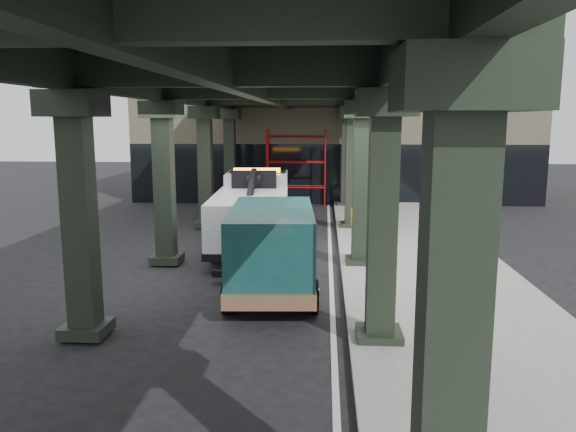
% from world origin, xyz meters
% --- Properties ---
extents(ground, '(90.00, 90.00, 0.00)m').
position_xyz_m(ground, '(0.00, 0.00, 0.00)').
color(ground, black).
rests_on(ground, ground).
extents(sidewalk, '(5.00, 40.00, 0.15)m').
position_xyz_m(sidewalk, '(4.50, 2.00, 0.07)').
color(sidewalk, gray).
rests_on(sidewalk, ground).
extents(lane_stripe, '(0.12, 38.00, 0.01)m').
position_xyz_m(lane_stripe, '(1.70, 2.00, 0.01)').
color(lane_stripe, silver).
rests_on(lane_stripe, ground).
extents(viaduct, '(7.40, 32.00, 6.40)m').
position_xyz_m(viaduct, '(-0.40, 2.00, 5.46)').
color(viaduct, black).
rests_on(viaduct, ground).
extents(building, '(22.00, 10.00, 8.00)m').
position_xyz_m(building, '(2.00, 20.00, 4.00)').
color(building, '#C6B793').
rests_on(building, ground).
extents(scaffolding, '(3.08, 0.88, 4.00)m').
position_xyz_m(scaffolding, '(0.00, 14.64, 2.11)').
color(scaffolding, '#AD0D11').
rests_on(scaffolding, ground).
extents(tow_truck, '(2.85, 8.53, 2.76)m').
position_xyz_m(tow_truck, '(-1.03, 4.91, 1.34)').
color(tow_truck, black).
rests_on(tow_truck, ground).
extents(towed_van, '(2.52, 5.68, 2.25)m').
position_xyz_m(towed_van, '(0.15, -0.57, 1.21)').
color(towed_van, '#124242').
rests_on(towed_van, ground).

